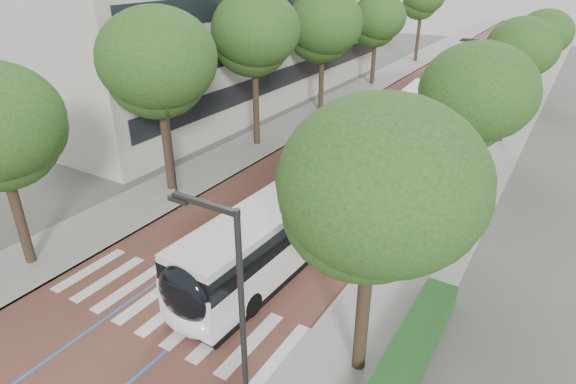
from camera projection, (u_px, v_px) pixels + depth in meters
name	position (u px, v px, depth m)	size (l,w,h in m)	color
ground	(151.00, 321.00, 18.35)	(160.00, 160.00, 0.00)	#51544C
road	(440.00, 93.00, 49.03)	(11.00, 140.00, 0.02)	brown
sidewalk_left	(372.00, 84.00, 52.51)	(4.00, 140.00, 0.12)	gray
sidewalk_right	(520.00, 103.00, 45.50)	(4.00, 140.00, 0.12)	gray
kerb_left	(388.00, 86.00, 51.62)	(0.20, 140.00, 0.14)	gray
kerb_right	(499.00, 100.00, 46.39)	(0.20, 140.00, 0.14)	gray
zebra_crossing	(173.00, 308.00, 19.01)	(10.55, 3.60, 0.01)	silver
lane_line_left	(425.00, 91.00, 49.77)	(0.12, 126.00, 0.01)	blue
lane_line_right	(456.00, 95.00, 48.28)	(0.12, 126.00, 0.01)	blue
office_building	(211.00, 21.00, 45.85)	(18.11, 40.00, 14.00)	#B0AEA3
streetlight_near	(237.00, 336.00, 10.84)	(1.82, 0.20, 8.00)	#2B2B2D
streetlight_far	(478.00, 94.00, 30.02)	(1.82, 0.20, 8.00)	#2B2B2D
lamp_post_left	(170.00, 133.00, 25.53)	(0.14, 0.14, 8.00)	#2B2B2D
trees_left	(294.00, 38.00, 36.60)	(6.30, 60.34, 10.13)	black
trees_right	(492.00, 83.00, 27.04)	(5.75, 47.41, 8.90)	black
lead_bus	(309.00, 209.00, 23.12)	(3.17, 18.47, 3.20)	black
bus_queued_0	(409.00, 118.00, 36.11)	(3.30, 12.53, 3.20)	white
bus_queued_1	(459.00, 87.00, 44.88)	(3.09, 12.50, 3.20)	white
bus_queued_2	(486.00, 62.00, 55.38)	(2.75, 12.44, 3.20)	white
bus_queued_3	(502.00, 46.00, 65.26)	(2.61, 12.41, 3.20)	white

